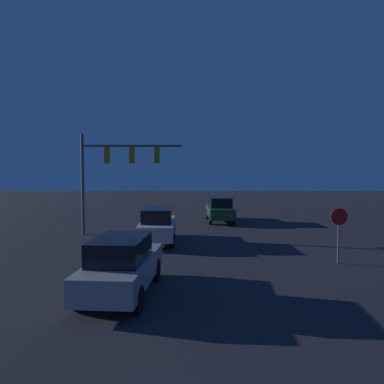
{
  "coord_description": "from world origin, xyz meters",
  "views": [
    {
      "loc": [
        -0.01,
        -1.32,
        3.69
      ],
      "look_at": [
        0.0,
        14.44,
        2.69
      ],
      "focal_mm": 35.0,
      "sensor_mm": 36.0,
      "label": 1
    }
  ],
  "objects": [
    {
      "name": "stop_sign",
      "position": [
        5.65,
        12.98,
        1.49
      ],
      "size": [
        0.65,
        0.07,
        2.16
      ],
      "color": "#4C4C51",
      "rests_on": "ground_plane"
    },
    {
      "name": "car_near",
      "position": [
        -2.05,
        9.42,
        0.88
      ],
      "size": [
        1.97,
        4.67,
        1.72
      ],
      "rotation": [
        0.0,
        0.0,
        -0.07
      ],
      "color": "#99999E",
      "rests_on": "ground_plane"
    },
    {
      "name": "car_mid",
      "position": [
        -1.74,
        17.19,
        0.88
      ],
      "size": [
        1.8,
        4.62,
        1.72
      ],
      "rotation": [
        0.0,
        0.0,
        0.03
      ],
      "color": "beige",
      "rests_on": "ground_plane"
    },
    {
      "name": "traffic_signal_mast",
      "position": [
        -4.38,
        19.4,
        3.88
      ],
      "size": [
        5.59,
        0.3,
        5.6
      ],
      "color": "#4C4C51",
      "rests_on": "ground_plane"
    },
    {
      "name": "car_far",
      "position": [
        1.92,
        24.42,
        0.88
      ],
      "size": [
        1.8,
        4.62,
        1.72
      ],
      "rotation": [
        0.0,
        0.0,
        0.03
      ],
      "color": "#1E4728",
      "rests_on": "ground_plane"
    }
  ]
}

